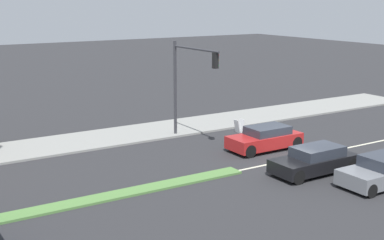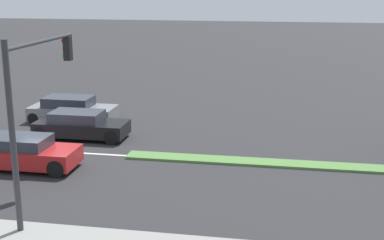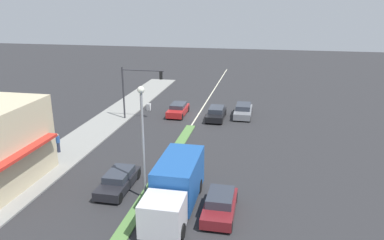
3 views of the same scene
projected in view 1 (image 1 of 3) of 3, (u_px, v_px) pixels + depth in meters
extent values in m
cube|color=beige|center=(298.00, 158.00, 27.87)|extent=(0.16, 60.00, 0.01)
cylinder|color=#333338|center=(175.00, 88.00, 31.92)|extent=(0.18, 0.18, 5.60)
cylinder|color=#333338|center=(195.00, 49.00, 29.50)|extent=(4.50, 0.12, 0.12)
cube|color=black|center=(215.00, 60.00, 27.99)|extent=(0.28, 0.24, 0.84)
sphere|color=red|center=(217.00, 55.00, 28.00)|extent=(0.18, 0.18, 0.18)
sphere|color=gold|center=(217.00, 60.00, 28.06)|extent=(0.18, 0.18, 0.18)
sphere|color=green|center=(217.00, 65.00, 28.12)|extent=(0.18, 0.18, 0.18)
cube|color=silver|center=(241.00, 126.00, 33.17)|extent=(0.45, 0.21, 0.84)
cube|color=silver|center=(237.00, 126.00, 33.00)|extent=(0.45, 0.21, 0.84)
cube|color=black|center=(314.00, 163.00, 25.39)|extent=(1.77, 4.33, 0.63)
cube|color=#2D333D|center=(318.00, 151.00, 25.38)|extent=(1.50, 2.38, 0.48)
cylinder|color=black|center=(298.00, 177.00, 23.89)|extent=(0.22, 0.68, 0.68)
cylinder|color=black|center=(275.00, 168.00, 25.18)|extent=(0.22, 0.68, 0.68)
cylinder|color=black|center=(351.00, 165.00, 25.67)|extent=(0.22, 0.68, 0.68)
cylinder|color=black|center=(327.00, 157.00, 26.97)|extent=(0.22, 0.68, 0.68)
cube|color=#AD1E1E|center=(264.00, 140.00, 29.34)|extent=(1.78, 4.16, 0.67)
cube|color=#2D333D|center=(268.00, 130.00, 29.32)|extent=(1.51, 2.29, 0.44)
cylinder|color=black|center=(250.00, 151.00, 27.88)|extent=(0.22, 0.70, 0.70)
cylinder|color=black|center=(232.00, 144.00, 29.19)|extent=(0.22, 0.70, 0.70)
cylinder|color=black|center=(296.00, 143.00, 29.57)|extent=(0.22, 0.70, 0.70)
cylinder|color=black|center=(277.00, 137.00, 30.88)|extent=(0.22, 0.70, 0.70)
cube|color=slate|center=(384.00, 173.00, 23.90)|extent=(1.82, 4.50, 0.67)
cylinder|color=black|center=(371.00, 191.00, 22.31)|extent=(0.22, 0.61, 0.61)
cylinder|color=black|center=(341.00, 180.00, 23.65)|extent=(0.22, 0.61, 0.61)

